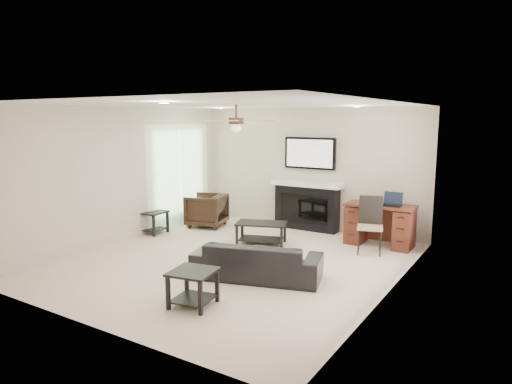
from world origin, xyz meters
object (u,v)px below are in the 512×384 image
at_px(sofa, 257,260).
at_px(fireplace_unit, 307,184).
at_px(armchair, 207,210).
at_px(coffee_table, 261,233).
at_px(desk, 380,225).

distance_m(sofa, fireplace_unit, 3.18).
distance_m(armchair, coffee_table, 1.79).
distance_m(coffee_table, desk, 2.15).
height_order(fireplace_unit, desk, fireplace_unit).
distance_m(sofa, armchair, 3.37).
relative_size(sofa, desk, 1.51).
relative_size(coffee_table, fireplace_unit, 0.47).
height_order(coffee_table, desk, desk).
relative_size(armchair, coffee_table, 0.86).
bearing_deg(coffee_table, desk, 8.59).
relative_size(fireplace_unit, desk, 1.57).
distance_m(sofa, coffee_table, 1.84).
height_order(armchair, fireplace_unit, fireplace_unit).
height_order(sofa, desk, desk).
height_order(sofa, fireplace_unit, fireplace_unit).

